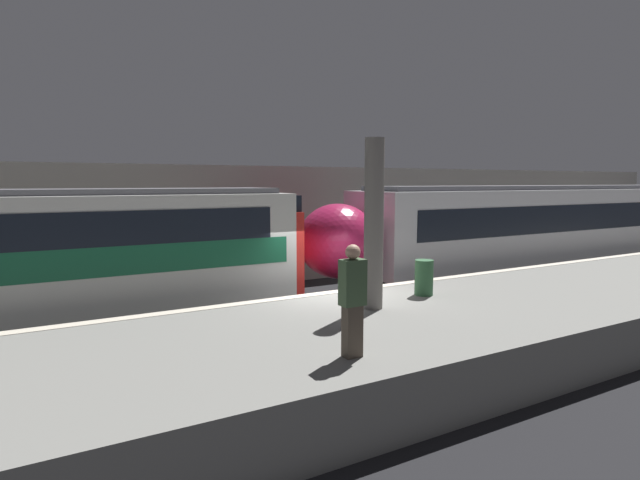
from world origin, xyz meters
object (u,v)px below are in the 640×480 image
(person_waiting, at_px, (352,298))
(trash_bin, at_px, (424,278))
(support_pillar_near, at_px, (374,225))
(train_modern, at_px, (563,228))

(person_waiting, distance_m, trash_bin, 4.72)
(trash_bin, bearing_deg, support_pillar_near, -166.64)
(support_pillar_near, bearing_deg, trash_bin, 13.36)
(person_waiting, bearing_deg, support_pillar_near, 48.61)
(train_modern, bearing_deg, person_waiting, -155.51)
(support_pillar_near, distance_m, person_waiting, 3.19)
(support_pillar_near, height_order, trash_bin, support_pillar_near)
(support_pillar_near, height_order, person_waiting, support_pillar_near)
(support_pillar_near, relative_size, trash_bin, 4.25)
(train_modern, height_order, person_waiting, train_modern)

